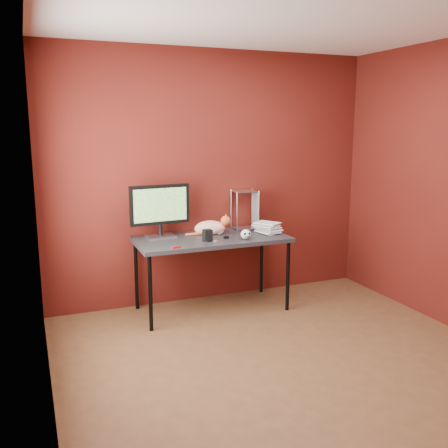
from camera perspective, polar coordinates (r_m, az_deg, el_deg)
name	(u,v)px	position (r m, az deg, el deg)	size (l,w,h in m)	color
room	(297,181)	(3.65, 8.30, 4.92)	(3.52, 3.52, 2.61)	#51331B
desk	(212,242)	(4.94, -1.42, -2.10)	(1.50, 0.70, 0.75)	black
monitor	(160,208)	(4.90, -7.34, 1.78)	(0.60, 0.22, 0.52)	#A6A7AB
cat	(211,227)	(5.04, -1.52, -0.39)	(0.45, 0.26, 0.21)	#CB552A
skull_mug	(246,234)	(4.83, 2.51, -1.18)	(0.10, 0.10, 0.10)	silver
speaker	(207,236)	(4.77, -1.90, -1.34)	(0.10, 0.10, 0.11)	black
book_stack	(262,175)	(5.01, 4.37, 5.64)	(0.28, 0.30, 1.21)	beige
wire_rack	(245,210)	(5.30, 2.40, 1.65)	(0.26, 0.21, 0.42)	#A6A7AB
pocket_knife	(176,247)	(4.52, -5.46, -2.64)	(0.09, 0.02, 0.02)	#A80C13
black_gadget	(226,237)	(4.87, 0.27, -1.53)	(0.05, 0.03, 0.02)	black
washer	(216,241)	(4.78, -0.96, -1.91)	(0.05, 0.05, 0.00)	#A6A7AB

